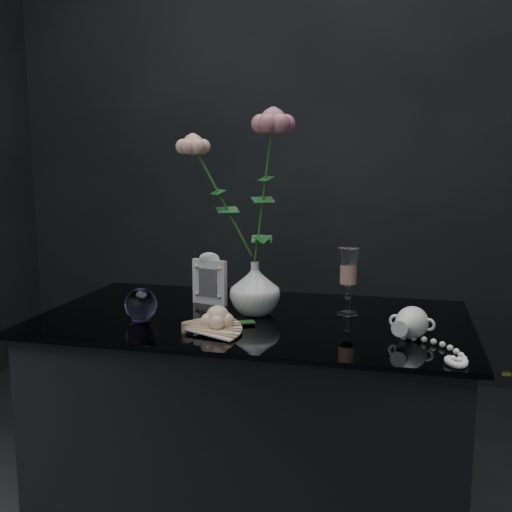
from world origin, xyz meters
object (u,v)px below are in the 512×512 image
(wine_glass, at_px, (348,282))
(picture_frame, at_px, (210,278))
(paperweight, at_px, (141,304))
(pearl_jar, at_px, (412,321))
(loose_rose, at_px, (218,318))
(vase, at_px, (255,288))

(wine_glass, bearing_deg, picture_frame, 175.72)
(wine_glass, bearing_deg, paperweight, -160.55)
(wine_glass, relative_size, pearl_jar, 0.66)
(paperweight, xyz_separation_m, pearl_jar, (0.63, 0.01, -0.00))
(paperweight, distance_m, loose_rose, 0.21)
(picture_frame, bearing_deg, paperweight, -104.39)
(vase, xyz_separation_m, pearl_jar, (0.38, -0.11, -0.03))
(vase, relative_size, paperweight, 1.67)
(paperweight, bearing_deg, picture_frame, 60.92)
(wine_glass, distance_m, paperweight, 0.51)
(paperweight, bearing_deg, pearl_jar, 0.96)
(vase, xyz_separation_m, picture_frame, (-0.14, 0.07, 0.00))
(loose_rose, bearing_deg, vase, 76.48)
(wine_glass, xyz_separation_m, loose_rose, (-0.28, -0.20, -0.06))
(paperweight, bearing_deg, wine_glass, 19.45)
(vase, height_order, pearl_jar, vase)
(paperweight, bearing_deg, loose_rose, -9.68)
(vase, xyz_separation_m, wine_glass, (0.23, 0.04, 0.02))
(vase, distance_m, picture_frame, 0.16)
(vase, distance_m, wine_glass, 0.23)
(pearl_jar, bearing_deg, picture_frame, 172.93)
(paperweight, bearing_deg, vase, 26.27)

